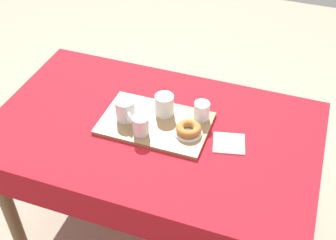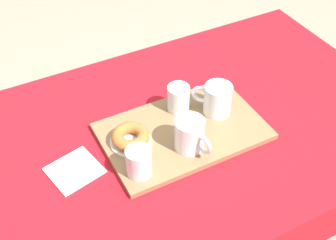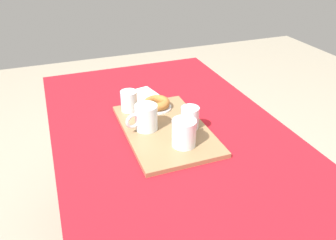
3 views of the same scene
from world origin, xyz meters
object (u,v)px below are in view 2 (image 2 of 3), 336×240
object	(u,v)px
serving_tray	(181,132)
tea_mug_right	(217,100)
water_glass_near	(178,99)
sugar_donut_left	(130,136)
dining_table	(179,153)
tea_mug_left	(190,135)
paper_napkin	(74,170)
water_glass_far	(139,163)
donut_plate_left	(130,141)

from	to	relation	value
serving_tray	tea_mug_right	world-z (taller)	tea_mug_right
water_glass_near	sugar_donut_left	bearing A→B (deg)	-162.19
dining_table	water_glass_near	world-z (taller)	water_glass_near
dining_table	sugar_donut_left	world-z (taller)	sugar_donut_left
water_glass_near	sugar_donut_left	distance (m)	0.20
tea_mug_left	water_glass_near	distance (m)	0.16
paper_napkin	tea_mug_left	bearing A→B (deg)	-14.11
serving_tray	sugar_donut_left	world-z (taller)	sugar_donut_left
water_glass_far	tea_mug_left	bearing A→B (deg)	7.03
tea_mug_left	donut_plate_left	world-z (taller)	tea_mug_left
dining_table	water_glass_near	distance (m)	0.18
serving_tray	water_glass_far	bearing A→B (deg)	-153.20
tea_mug_left	paper_napkin	xyz separation A→B (m)	(-0.31, 0.08, -0.06)
water_glass_near	paper_napkin	xyz separation A→B (m)	(-0.36, -0.08, -0.05)
serving_tray	paper_napkin	size ratio (longest dim) A/B	3.60
tea_mug_left	water_glass_near	bearing A→B (deg)	72.46
tea_mug_left	water_glass_near	xyz separation A→B (m)	(0.05, 0.15, -0.01)
serving_tray	sugar_donut_left	xyz separation A→B (m)	(-0.15, 0.03, 0.03)
donut_plate_left	sugar_donut_left	bearing A→B (deg)	-90.00
dining_table	water_glass_far	size ratio (longest dim) A/B	16.98
sugar_donut_left	paper_napkin	size ratio (longest dim) A/B	0.83
serving_tray	tea_mug_right	xyz separation A→B (m)	(0.13, 0.02, 0.05)
water_glass_near	paper_napkin	bearing A→B (deg)	-168.10
tea_mug_left	tea_mug_right	world-z (taller)	same
dining_table	serving_tray	world-z (taller)	serving_tray
serving_tray	paper_napkin	bearing A→B (deg)	178.33
water_glass_near	water_glass_far	distance (m)	0.27
water_glass_near	donut_plate_left	bearing A→B (deg)	-162.19
water_glass_far	donut_plate_left	world-z (taller)	water_glass_far
water_glass_far	tea_mug_right	bearing A→B (deg)	19.67
donut_plate_left	paper_napkin	bearing A→B (deg)	-174.81
dining_table	tea_mug_left	size ratio (longest dim) A/B	11.35
donut_plate_left	sugar_donut_left	world-z (taller)	sugar_donut_left
donut_plate_left	paper_napkin	size ratio (longest dim) A/B	0.92
dining_table	water_glass_far	world-z (taller)	water_glass_far
tea_mug_left	paper_napkin	distance (m)	0.33
serving_tray	water_glass_far	world-z (taller)	water_glass_far
serving_tray	water_glass_far	size ratio (longest dim) A/B	5.60
paper_napkin	serving_tray	bearing A→B (deg)	-1.67
water_glass_near	paper_napkin	distance (m)	0.37
serving_tray	paper_napkin	world-z (taller)	serving_tray
tea_mug_right	sugar_donut_left	size ratio (longest dim) A/B	1.03
tea_mug_left	tea_mug_right	size ratio (longest dim) A/B	1.13
serving_tray	tea_mug_left	distance (m)	0.09
serving_tray	water_glass_near	size ratio (longest dim) A/B	5.60
dining_table	tea_mug_right	xyz separation A→B (m)	(0.13, 0.00, 0.17)
serving_tray	tea_mug_right	size ratio (longest dim) A/B	4.22
water_glass_near	tea_mug_right	bearing A→B (deg)	-33.79
tea_mug_left	water_glass_far	xyz separation A→B (m)	(-0.16, -0.02, -0.01)
serving_tray	donut_plate_left	bearing A→B (deg)	170.59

